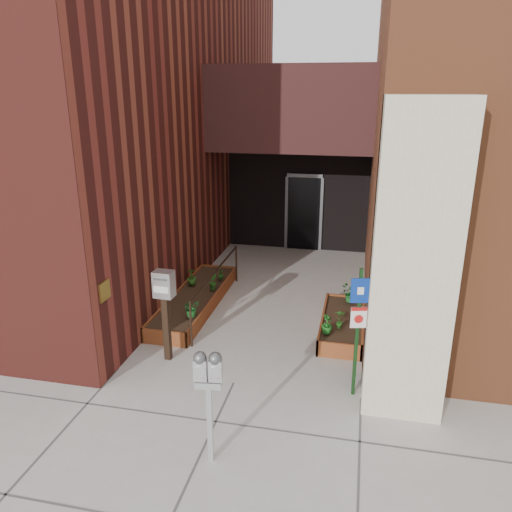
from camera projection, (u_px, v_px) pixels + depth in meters
The scene contains 15 objects.
ground at pixel (234, 383), 7.97m from camera, with size 80.00×80.00×0.00m, color #9E9991.
architecture at pixel (292, 67), 12.79m from camera, with size 20.00×14.60×10.00m.
planter_left at pixel (196, 300), 10.74m from camera, with size 0.90×3.60×0.30m.
planter_right at pixel (342, 324), 9.64m from camera, with size 0.80×2.20×0.30m.
handrail at pixel (217, 276), 10.39m from camera, with size 0.04×3.34×0.90m.
parking_meter at pixel (208, 378), 5.95m from camera, with size 0.35×0.18×1.54m.
sign_post at pixel (358, 320), 7.27m from camera, with size 0.28×0.10×2.06m.
payment_dropbox at pixel (165, 297), 8.31m from camera, with size 0.33×0.26×1.63m.
shrub_left_a at pixel (191, 308), 9.55m from camera, with size 0.31×0.31×0.35m, color #1B6021.
shrub_left_b at pixel (213, 281), 10.84m from camera, with size 0.20×0.20×0.36m, color #214F16.
shrub_left_c at pixel (192, 277), 11.09m from camera, with size 0.21×0.21×0.38m, color #295819.
shrub_left_d at pixel (220, 271), 11.40m from camera, with size 0.21×0.21×0.40m, color #225C1A.
shrub_right_a at pixel (327, 324), 8.89m from camera, with size 0.20×0.20×0.35m, color #1C621C.
shrub_right_b at pixel (340, 319), 9.07m from camera, with size 0.19×0.19×0.37m, color #24631C.
shrub_right_c at pixel (350, 294), 10.19m from camera, with size 0.33×0.33×0.37m, color #1C6221.
Camera 1 is at (1.81, -6.67, 4.48)m, focal length 35.00 mm.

